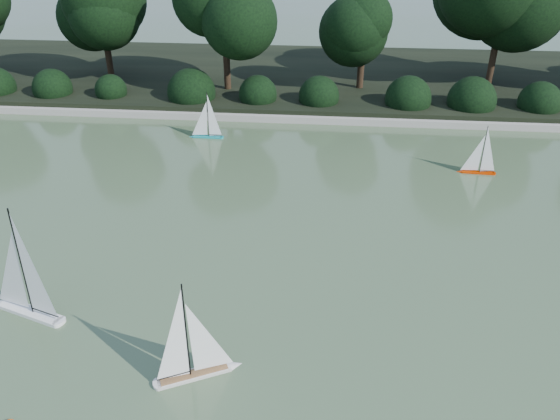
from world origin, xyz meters
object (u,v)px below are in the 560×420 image
sailboat_white_b (200,360)px  sailboat_orange (476,165)px  sailboat_teal (205,130)px  sailboat_white_a (21,296)px

sailboat_white_b → sailboat_orange: (4.70, 6.43, -0.06)m
sailboat_white_b → sailboat_teal: size_ratio=1.25×
sailboat_orange → sailboat_teal: bearing=166.6°
sailboat_white_a → sailboat_white_b: (2.80, -0.94, -0.05)m
sailboat_white_a → sailboat_orange: (7.50, 5.48, -0.10)m
sailboat_white_b → sailboat_white_a: bearing=161.4°
sailboat_teal → sailboat_white_a: bearing=-99.0°
sailboat_white_b → sailboat_orange: 7.96m
sailboat_white_b → sailboat_orange: sailboat_white_b is taller
sailboat_white_a → sailboat_white_b: size_ratio=1.17×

